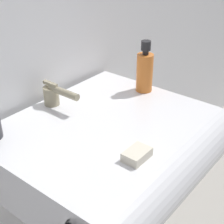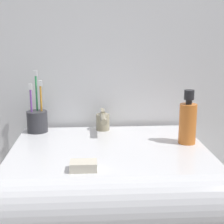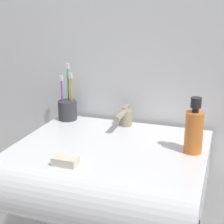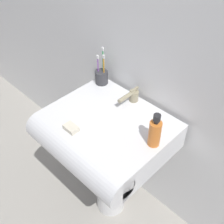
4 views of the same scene
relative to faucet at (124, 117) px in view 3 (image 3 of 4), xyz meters
The scene contains 6 objects.
wall_back 0.37m from the faucet, 83.42° to the left, with size 5.00×0.05×2.40m, color white.
sink_basin 0.26m from the faucet, 87.08° to the right, with size 0.61×0.54×0.15m.
faucet is the anchor object (origin of this frame).
toothbrush_cup 0.24m from the faucet, behind, with size 0.07×0.07×0.22m.
soap_bottle 0.31m from the faucet, 30.19° to the right, with size 0.06×0.06×0.18m.
bar_soap 0.37m from the faucet, 100.25° to the right, with size 0.07×0.05×0.02m, color silver.
Camera 3 is at (0.34, -0.99, 1.25)m, focal length 55.00 mm.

